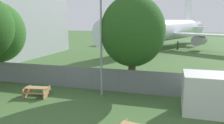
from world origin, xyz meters
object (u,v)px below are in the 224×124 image
object	(u,v)px
portable_cabin	(220,95)
tree_left_of_cabin	(133,31)
airplane	(164,30)
picnic_bench_open_grass	(37,91)

from	to	relation	value
portable_cabin	tree_left_of_cabin	distance (m)	7.99
airplane	tree_left_of_cabin	bearing A→B (deg)	20.86
picnic_bench_open_grass	tree_left_of_cabin	world-z (taller)	tree_left_of_cabin
airplane	picnic_bench_open_grass	distance (m)	35.29
portable_cabin	picnic_bench_open_grass	distance (m)	13.58
tree_left_of_cabin	airplane	bearing A→B (deg)	87.79
picnic_bench_open_grass	tree_left_of_cabin	bearing A→B (deg)	24.39
airplane	tree_left_of_cabin	xyz separation A→B (m)	(-1.19, -30.86, 1.19)
picnic_bench_open_grass	airplane	bearing A→B (deg)	76.24
portable_cabin	airplane	bearing A→B (deg)	98.36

